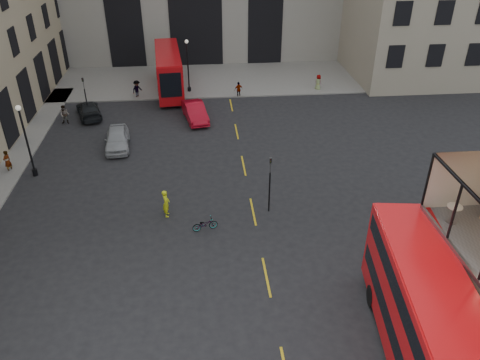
{
  "coord_description": "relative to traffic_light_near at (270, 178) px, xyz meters",
  "views": [
    {
      "loc": [
        -5.08,
        -12.16,
        16.91
      ],
      "look_at": [
        -2.93,
        10.98,
        3.0
      ],
      "focal_mm": 35.0,
      "sensor_mm": 36.0,
      "label": 1
    }
  ],
  "objects": [
    {
      "name": "pavement_far",
      "position": [
        -5.0,
        26.0,
        -2.36
      ],
      "size": [
        40.0,
        12.0,
        0.12
      ],
      "primitive_type": "cube",
      "color": "slate",
      "rests_on": "ground"
    },
    {
      "name": "traffic_light_near",
      "position": [
        0.0,
        0.0,
        0.0
      ],
      "size": [
        0.16,
        0.2,
        3.8
      ],
      "color": "black",
      "rests_on": "ground"
    },
    {
      "name": "traffic_light_far",
      "position": [
        -14.0,
        16.0,
        0.0
      ],
      "size": [
        0.16,
        0.2,
        3.8
      ],
      "color": "black",
      "rests_on": "ground"
    },
    {
      "name": "street_lamp_a",
      "position": [
        -16.0,
        6.0,
        -0.03
      ],
      "size": [
        0.36,
        0.36,
        5.33
      ],
      "color": "black",
      "rests_on": "ground"
    },
    {
      "name": "street_lamp_b",
      "position": [
        -5.0,
        22.0,
        -0.03
      ],
      "size": [
        0.36,
        0.36,
        5.33
      ],
      "color": "black",
      "rests_on": "ground"
    },
    {
      "name": "bus_near",
      "position": [
        4.5,
        -12.18,
        0.17
      ],
      "size": [
        4.1,
        11.81,
        4.62
      ],
      "color": "red",
      "rests_on": "ground"
    },
    {
      "name": "bus_far",
      "position": [
        -6.97,
        22.44,
        -0.09
      ],
      "size": [
        3.17,
        10.55,
        4.15
      ],
      "color": "#B20C11",
      "rests_on": "ground"
    },
    {
      "name": "car_a",
      "position": [
        -10.65,
        9.92,
        -1.66
      ],
      "size": [
        2.2,
        4.63,
        1.53
      ],
      "primitive_type": "imported",
      "rotation": [
        0.0,
        0.0,
        0.09
      ],
      "color": "#A1A5A9",
      "rests_on": "ground"
    },
    {
      "name": "car_b",
      "position": [
        -4.47,
        14.8,
        -1.65
      ],
      "size": [
        2.54,
        4.95,
        1.55
      ],
      "primitive_type": "imported",
      "rotation": [
        0.0,
        0.0,
        0.2
      ],
      "color": "#B30B1D",
      "rests_on": "ground"
    },
    {
      "name": "car_c",
      "position": [
        -14.05,
        16.44,
        -1.76
      ],
      "size": [
        3.18,
        4.94,
        1.33
      ],
      "primitive_type": "imported",
      "rotation": [
        0.0,
        0.0,
        3.45
      ],
      "color": "black",
      "rests_on": "ground"
    },
    {
      "name": "bicycle",
      "position": [
        -4.07,
        -1.6,
        -2.02
      ],
      "size": [
        1.61,
        0.87,
        0.8
      ],
      "primitive_type": "imported",
      "rotation": [
        0.0,
        0.0,
        1.8
      ],
      "color": "gray",
      "rests_on": "ground"
    },
    {
      "name": "cyclist",
      "position": [
        -6.4,
        0.1,
        -1.52
      ],
      "size": [
        0.44,
        0.66,
        1.81
      ],
      "primitive_type": "imported",
      "rotation": [
        0.0,
        0.0,
        1.58
      ],
      "color": "#DAE918",
      "rests_on": "ground"
    },
    {
      "name": "pedestrian_a",
      "position": [
        -15.82,
        15.08,
        -1.59
      ],
      "size": [
        0.87,
        0.71,
        1.68
      ],
      "primitive_type": "imported",
      "rotation": [
        0.0,
        0.0,
        -0.1
      ],
      "color": "gray",
      "rests_on": "ground"
    },
    {
      "name": "pedestrian_b",
      "position": [
        -10.11,
        20.84,
        -1.53
      ],
      "size": [
        1.25,
        1.31,
        1.78
      ],
      "primitive_type": "imported",
      "rotation": [
        0.0,
        0.0,
        0.88
      ],
      "color": "gray",
      "rests_on": "ground"
    },
    {
      "name": "pedestrian_c",
      "position": [
        -0.08,
        20.14,
        -1.65
      ],
      "size": [
        0.98,
        0.65,
        1.54
      ],
      "primitive_type": "imported",
      "rotation": [
        0.0,
        0.0,
        3.47
      ],
      "color": "gray",
      "rests_on": "ground"
    },
    {
      "name": "pedestrian_d",
      "position": [
        8.27,
        21.37,
        -1.61
      ],
      "size": [
        0.9,
        0.95,
        1.63
      ],
      "primitive_type": "imported",
      "rotation": [
        0.0,
        0.0,
        2.23
      ],
      "color": "gray",
      "rests_on": "ground"
    },
    {
      "name": "pedestrian_e",
      "position": [
        -18.0,
        6.74,
        -1.59
      ],
      "size": [
        0.61,
        0.72,
        1.67
      ],
      "primitive_type": "imported",
      "rotation": [
        0.0,
        0.0,
        4.3
      ],
      "color": "gray",
      "rests_on": "ground"
    },
    {
      "name": "cafe_table_far",
      "position": [
        6.86,
        -8.17,
        2.73
      ],
      "size": [
        0.67,
        0.67,
        0.84
      ],
      "color": "white",
      "rests_on": "cafe_floor"
    }
  ]
}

